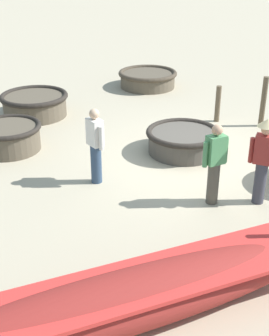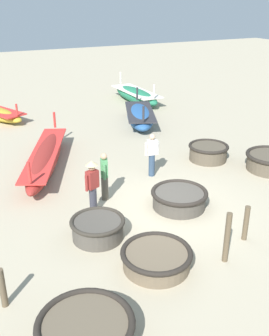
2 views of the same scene
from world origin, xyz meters
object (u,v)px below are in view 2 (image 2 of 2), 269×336
Objects in this scene: mooring_post_mid_beach at (246,223)px; coracle_weathered at (86,332)px; long_boat_green_hull at (140,116)px; coracle_center at (208,152)px; long_boat_white_hull at (46,158)px; coracle_far_left at (156,258)px; mooring_post_inland at (2,288)px; coracle_upturned at (98,228)px; fisherman_with_hat at (104,175)px; coracle_far_right at (179,198)px; fisherman_by_coracle at (92,183)px; fisherman_standing_right at (152,154)px; mooring_post_shoreline at (227,238)px; long_boat_ochre_hull at (136,95)px.

coracle_weathered is at bearing -164.04° from mooring_post_mid_beach.
mooring_post_mid_beach is (-2.24, -10.40, 0.09)m from long_boat_green_hull.
coracle_center is 6.26m from long_boat_white_hull.
mooring_post_inland is (-3.45, 0.30, 0.20)m from coracle_far_left.
coracle_upturned is 2.23m from fisherman_with_hat.
coracle_far_right is at bearing -138.63° from coracle_center.
mooring_post_mid_beach is (4.96, 1.42, 0.16)m from coracle_weathered.
fisherman_by_coracle is at bearing 134.60° from mooring_post_mid_beach.
fisherman_standing_right is (-2.70, -0.31, 0.50)m from coracle_center.
mooring_post_inland is at bearing -160.55° from coracle_far_right.
long_boat_white_hull is 3.50× the size of fisherman_by_coracle.
mooring_post_mid_beach is at bearing 26.07° from mooring_post_shoreline.
coracle_center is at bearing 63.70° from mooring_post_mid_beach.
long_boat_ochre_hull is 3.02× the size of fisherman_standing_right.
coracle_upturned is at bearing -89.97° from long_boat_white_hull.
long_boat_white_hull reaches higher than mooring_post_mid_beach.
long_boat_ochre_hull is at bearing 60.38° from coracle_weathered.
mooring_post_shoreline is (2.02, -3.63, -0.29)m from fisherman_by_coracle.
coracle_far_right is at bearing -38.45° from fisherman_with_hat.
mooring_post_inland is at bearing 177.03° from mooring_post_mid_beach.
fisherman_standing_right is 2.38m from fisherman_with_hat.
coracle_weathered is at bearing -139.76° from coracle_far_right.
coracle_upturned is at bearing 64.86° from coracle_weathered.
mooring_post_shoreline is (2.40, -2.32, 0.36)m from coracle_upturned.
long_boat_ochre_hull is 2.84× the size of fisherman_by_coracle.
mooring_post_shoreline is at bearing -44.04° from coracle_upturned.
mooring_post_shoreline is (1.39, -4.24, -0.17)m from fisherman_with_hat.
long_boat_white_hull reaches higher than mooring_post_inland.
mooring_post_inland reaches higher than coracle_far_right.
fisherman_standing_right reaches higher than mooring_post_inland.
coracle_center is at bearing 43.96° from coracle_far_left.
long_boat_green_hull is (2.85, 8.14, 0.11)m from coracle_far_right.
long_boat_white_hull is (-0.78, 7.03, 0.13)m from coracle_far_left.
fisherman_by_coracle is (-5.52, -1.85, 0.62)m from coracle_center.
fisherman_with_hat is (2.52, 5.14, 0.50)m from coracle_weathered.
fisherman_by_coracle is at bearing -161.50° from coracle_center.
fisherman_by_coracle is 1.82× the size of mooring_post_inland.
coracle_weathered is at bearing -56.27° from mooring_post_inland.
coracle_weathered is at bearing -119.62° from long_boat_ochre_hull.
coracle_far_right is 2.84m from mooring_post_shoreline.
coracle_center is at bearing 40.71° from coracle_weathered.
coracle_far_right is 2.47m from fisherman_standing_right.
coracle_far_left is 2.71m from coracle_weathered.
long_boat_white_hull is 3.72× the size of fisherman_standing_right.
fisherman_with_hat is 0.88m from fisherman_by_coracle.
mooring_post_shoreline is at bearing -72.40° from long_boat_white_hull.
coracle_weathered reaches higher than coracle_far_left.
coracle_far_right is 2.40m from fisherman_with_hat.
fisherman_by_coracle is at bearing 42.48° from mooring_post_inland.
long_boat_green_hull is at bearing 77.84° from mooring_post_mid_beach.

